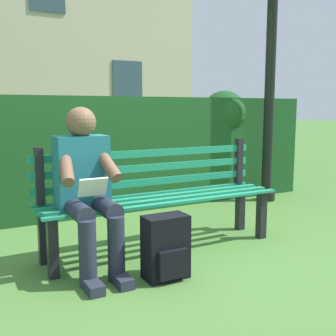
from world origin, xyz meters
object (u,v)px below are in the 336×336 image
Objects in this scene: backpack at (166,248)px; lamp_post at (271,43)px; park_bench at (158,194)px; person_seated at (87,185)px.

lamp_post is at bearing -146.09° from backpack.
person_seated reaches higher than park_bench.
park_bench is 4.56× the size of backpack.
park_bench is 0.65× the size of lamp_post.
lamp_post is at bearing -155.22° from park_bench.
lamp_post reaches higher than backpack.
person_seated is 0.38× the size of lamp_post.
backpack is 0.14× the size of lamp_post.
person_seated is 3.20m from lamp_post.
lamp_post is (-2.69, -1.11, 1.33)m from person_seated.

